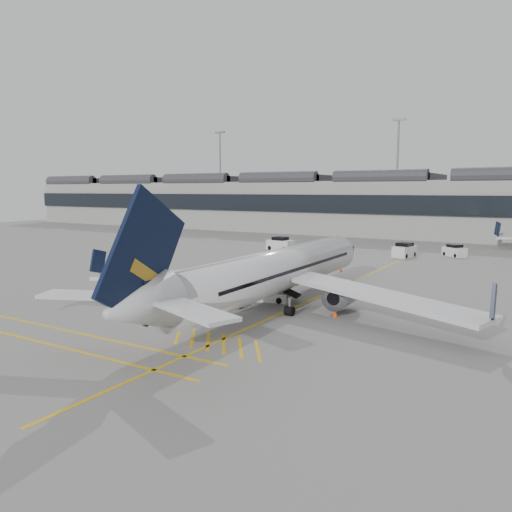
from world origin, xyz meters
The scene contains 18 objects.
ground centered at (0.00, 0.00, 0.00)m, with size 220.00×220.00×0.00m, color gray.
terminal centered at (0.00, 71.93, 6.14)m, with size 200.00×20.45×12.40m.
light_masts centered at (-1.67, 86.00, 14.49)m, with size 113.00×0.60×25.45m.
apron_markings centered at (10.00, 10.00, 0.01)m, with size 0.25×60.00×0.01m, color gold.
airliner_main centered at (8.55, 2.78, 2.81)m, with size 32.93×35.99×9.57m.
belt_loader centered at (6.49, 4.73, 0.63)m, with size 5.43×2.42×2.16m.
baggage_cart_a centered at (3.92, 5.31, 1.01)m, with size 2.15×1.94×1.89m.
baggage_cart_b centered at (4.52, 3.82, 0.93)m, with size 1.82×1.57×1.74m.
baggage_cart_c centered at (1.16, 4.09, 1.10)m, with size 2.05×1.72×2.05m.
baggage_cart_d centered at (1.21, 1.79, 0.86)m, with size 1.71×1.49×1.61m.
ramp_agent_a centered at (7.07, 6.34, 0.99)m, with size 0.72×0.48×1.99m, color orange.
ramp_agent_b centered at (5.28, 4.20, 0.98)m, with size 0.95×0.74×1.96m, color orange.
pushback_tug centered at (-1.68, 0.57, 0.70)m, with size 3.20×2.46×1.58m.
safety_cone_nose centered at (6.58, 22.23, 0.28)m, with size 0.40×0.40×0.56m, color #F24C0A.
safety_cone_engine centered at (13.90, 2.56, 0.28)m, with size 0.40×0.40×0.56m, color #F24C0A.
service_van_left centered at (-9.01, 36.55, 0.92)m, with size 4.18×2.38×2.06m.
service_van_mid centered at (9.54, 38.53, 0.89)m, with size 2.62×4.18×2.00m.
service_van_right centered at (15.42, 42.70, 0.76)m, with size 3.60×3.39×1.70m.
Camera 1 is at (27.35, -31.02, 9.28)m, focal length 35.00 mm.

